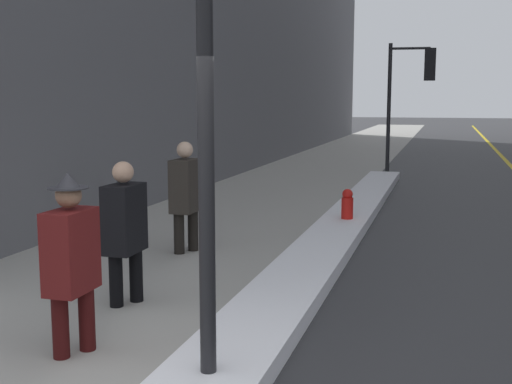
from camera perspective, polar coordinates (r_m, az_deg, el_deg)
The scene contains 7 objects.
sidewalk_slab at distance 19.17m, azimuth 4.77°, elevation 1.59°, with size 4.00×80.00×0.01m.
snow_bank_curb at distance 10.64m, azimuth 7.42°, elevation -3.29°, with size 0.81×16.16×0.19m.
traffic_light_near at distance 18.98m, azimuth 13.87°, elevation 9.58°, with size 1.31×0.37×3.79m.
pedestrian_in_fedora at distance 5.70m, azimuth -16.11°, elevation -5.56°, with size 0.34×0.49×1.60m.
pedestrian_nearside at distance 6.97m, azimuth -11.60°, elevation -3.00°, with size 0.30×0.51×1.56m.
pedestrian_with_shoulder_bag at distance 9.24m, azimuth -6.26°, elevation 0.02°, with size 0.31×0.73×1.61m.
fire_hydrant at distance 11.05m, azimuth 8.11°, elevation -1.55°, with size 0.20×0.20×0.70m.
Camera 1 is at (1.87, -3.65, 2.20)m, focal length 45.00 mm.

